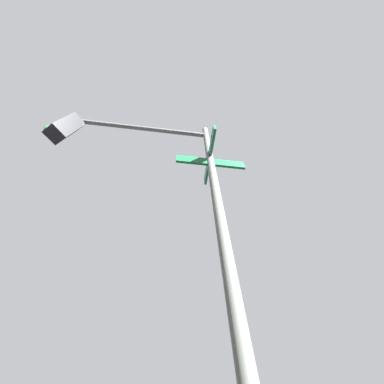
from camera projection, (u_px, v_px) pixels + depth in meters
The scene contains 1 object.
traffic_signal_near at pixel (134, 156), 3.16m from camera, with size 2.74×2.24×5.91m.
Camera 1 is at (-7.10, -5.15, 1.24)m, focal length 19.14 mm.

